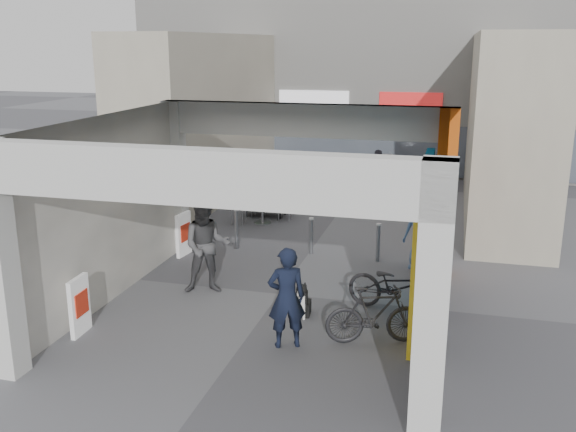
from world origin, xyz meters
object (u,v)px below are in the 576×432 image
(man_elderly, at_px, (424,230))
(man_crates, at_px, (378,177))
(man_with_dog, at_px, (287,298))
(bicycle_rear, at_px, (375,315))
(bicycle_front, at_px, (397,287))
(border_collie, at_px, (302,302))
(produce_stand, at_px, (266,205))
(man_back_turned, at_px, (207,246))
(white_van, at_px, (388,170))
(cafe_set, at_px, (261,209))

(man_elderly, height_order, man_crates, man_elderly)
(man_with_dog, xyz_separation_m, bicycle_rear, (1.36, 0.48, -0.35))
(bicycle_front, bearing_deg, man_with_dog, 154.43)
(man_elderly, bearing_deg, border_collie, -98.45)
(produce_stand, distance_m, man_back_turned, 5.85)
(man_with_dog, bearing_deg, bicycle_rear, 175.31)
(man_with_dog, bearing_deg, produce_stand, -95.15)
(bicycle_front, distance_m, bicycle_rear, 1.33)
(border_collie, distance_m, man_back_turned, 2.29)
(man_back_turned, relative_size, white_van, 0.53)
(man_back_turned, height_order, bicycle_front, man_back_turned)
(man_with_dog, height_order, bicycle_rear, man_with_dog)
(man_with_dog, bearing_deg, white_van, -115.52)
(border_collie, relative_size, white_van, 0.19)
(man_with_dog, relative_size, bicycle_rear, 1.03)
(man_back_turned, height_order, man_crates, man_back_turned)
(man_back_turned, xyz_separation_m, man_crates, (2.32, 7.96, -0.12))
(border_collie, distance_m, man_crates, 8.65)
(cafe_set, bearing_deg, bicycle_rear, -59.17)
(cafe_set, distance_m, bicycle_rear, 7.78)
(man_crates, xyz_separation_m, bicycle_front, (1.36, -8.03, -0.33))
(border_collie, distance_m, bicycle_rear, 1.57)
(bicycle_front, bearing_deg, man_elderly, 9.25)
(bicycle_rear, bearing_deg, white_van, -12.42)
(bicycle_front, bearing_deg, border_collie, 126.36)
(man_back_turned, bearing_deg, white_van, 57.23)
(cafe_set, relative_size, bicycle_front, 0.79)
(man_elderly, relative_size, bicycle_rear, 1.07)
(produce_stand, xyz_separation_m, border_collie, (2.62, -6.47, -0.04))
(bicycle_front, relative_size, white_van, 0.53)
(bicycle_rear, bearing_deg, man_elderly, -25.55)
(man_back_turned, bearing_deg, border_collie, -37.75)
(man_with_dog, height_order, man_back_turned, man_back_turned)
(bicycle_rear, relative_size, white_van, 0.46)
(bicycle_rear, height_order, white_van, white_van)
(man_with_dog, distance_m, bicycle_front, 2.41)
(bicycle_front, bearing_deg, produce_stand, 51.81)
(produce_stand, bearing_deg, cafe_set, -71.15)
(man_crates, relative_size, bicycle_front, 0.87)
(cafe_set, relative_size, border_collie, 2.21)
(produce_stand, bearing_deg, border_collie, -51.20)
(border_collie, height_order, bicycle_front, bicycle_front)
(cafe_set, distance_m, bicycle_front, 6.83)
(man_crates, bearing_deg, cafe_set, 56.33)
(man_with_dog, distance_m, man_back_turned, 2.81)
(border_collie, height_order, white_van, white_van)
(produce_stand, relative_size, white_van, 0.33)
(border_collie, height_order, bicycle_rear, bicycle_rear)
(produce_stand, distance_m, bicycle_rear, 8.22)
(man_crates, bearing_deg, man_back_turned, 87.06)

